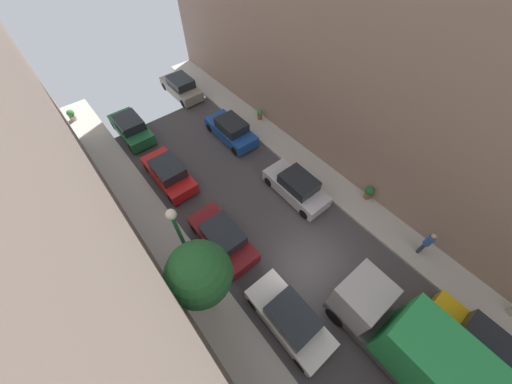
% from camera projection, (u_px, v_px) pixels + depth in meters
% --- Properties ---
extents(ground, '(32.00, 32.00, 0.00)m').
position_uv_depth(ground, '(311.00, 268.00, 14.23)').
color(ground, '#423F42').
extents(sidewalk_left, '(2.00, 44.00, 0.15)m').
position_uv_depth(sidewalk_left, '(233.00, 336.00, 12.26)').
color(sidewalk_left, '#B7B2A8').
rests_on(sidewalk_left, ground).
extents(sidewalk_right, '(2.00, 44.00, 0.15)m').
position_uv_depth(sidewalk_right, '(371.00, 215.00, 16.08)').
color(sidewalk_right, '#B7B2A8').
rests_on(sidewalk_right, ground).
extents(parked_car_left_2, '(1.78, 4.20, 1.57)m').
position_uv_depth(parked_car_left_2, '(290.00, 319.00, 12.09)').
color(parked_car_left_2, white).
rests_on(parked_car_left_2, ground).
extents(parked_car_left_3, '(1.78, 4.20, 1.57)m').
position_uv_depth(parked_car_left_3, '(223.00, 238.00, 14.46)').
color(parked_car_left_3, maroon).
rests_on(parked_car_left_3, ground).
extents(parked_car_left_4, '(1.78, 4.20, 1.57)m').
position_uv_depth(parked_car_left_4, '(169.00, 173.00, 17.17)').
color(parked_car_left_4, red).
rests_on(parked_car_left_4, ground).
extents(parked_car_left_5, '(1.78, 4.20, 1.57)m').
position_uv_depth(parked_car_left_5, '(131.00, 128.00, 19.77)').
color(parked_car_left_5, '#1E6638').
rests_on(parked_car_left_5, ground).
extents(parked_car_right_1, '(1.78, 4.20, 1.57)m').
position_uv_depth(parked_car_right_1, '(479.00, 345.00, 11.48)').
color(parked_car_right_1, gold).
rests_on(parked_car_right_1, ground).
extents(parked_car_right_2, '(1.78, 4.20, 1.57)m').
position_uv_depth(parked_car_right_2, '(296.00, 187.00, 16.53)').
color(parked_car_right_2, silver).
rests_on(parked_car_right_2, ground).
extents(parked_car_right_3, '(1.78, 4.20, 1.57)m').
position_uv_depth(parked_car_right_3, '(231.00, 130.00, 19.61)').
color(parked_car_right_3, '#194799').
rests_on(parked_car_right_3, ground).
extents(parked_car_right_4, '(1.78, 4.20, 1.57)m').
position_uv_depth(parked_car_right_4, '(181.00, 87.00, 22.86)').
color(parked_car_right_4, gray).
rests_on(parked_car_right_4, ground).
extents(delivery_truck, '(2.26, 6.60, 3.38)m').
position_uv_depth(delivery_truck, '(418.00, 351.00, 10.41)').
color(delivery_truck, '#4C4C51').
rests_on(delivery_truck, ground).
extents(pedestrian, '(0.40, 0.36, 1.72)m').
position_uv_depth(pedestrian, '(427.00, 243.00, 13.91)').
color(pedestrian, '#2D334C').
rests_on(pedestrian, sidewalk_right).
extents(street_tree_0, '(2.53, 2.53, 4.94)m').
position_uv_depth(street_tree_0, '(199.00, 274.00, 10.15)').
color(street_tree_0, brown).
rests_on(street_tree_0, sidewalk_left).
extents(potted_plant_0, '(0.53, 0.53, 0.84)m').
position_uv_depth(potted_plant_0, '(71.00, 115.00, 20.87)').
color(potted_plant_0, '#B2A899').
rests_on(potted_plant_0, sidewalk_left).
extents(potted_plant_1, '(0.43, 0.43, 0.81)m').
position_uv_depth(potted_plant_1, '(260.00, 114.00, 20.93)').
color(potted_plant_1, brown).
rests_on(potted_plant_1, sidewalk_right).
extents(potted_plant_3, '(0.57, 0.57, 0.94)m').
position_uv_depth(potted_plant_3, '(369.00, 192.00, 16.31)').
color(potted_plant_3, brown).
rests_on(potted_plant_3, sidewalk_right).
extents(lamp_post, '(0.44, 0.44, 4.99)m').
position_uv_depth(lamp_post, '(179.00, 233.00, 11.54)').
color(lamp_post, '#26723F').
rests_on(lamp_post, sidewalk_left).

